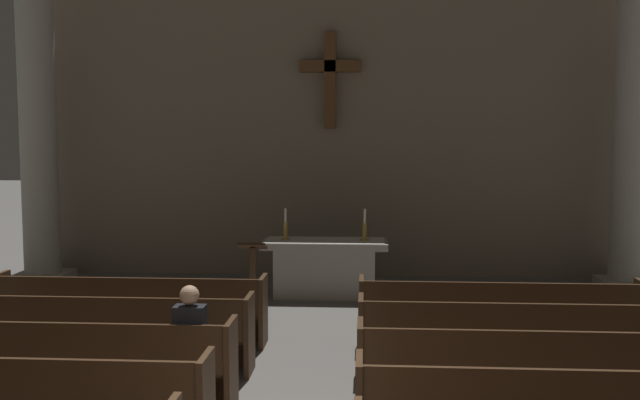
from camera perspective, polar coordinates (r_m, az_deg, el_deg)
name	(u,v)px	position (r m, az deg, el deg)	size (l,w,h in m)	color
pew_left_row_3	(57,362)	(8.05, -20.41, -12.15)	(3.73, 0.50, 0.95)	#422B19
pew_left_row_4	(99,332)	(9.07, -17.42, -10.12)	(3.73, 0.50, 0.95)	#422B19
pew_left_row_5	(130,309)	(10.11, -15.06, -8.48)	(3.73, 0.50, 0.95)	#422B19
pew_right_row_3	(544,372)	(7.60, 17.57, -13.10)	(3.73, 0.50, 0.95)	#422B19
pew_right_row_4	(519,340)	(8.67, 15.73, -10.78)	(3.73, 0.50, 0.95)	#422B19
pew_right_row_5	(500,315)	(9.76, 14.31, -8.96)	(3.73, 0.50, 0.95)	#422B19
column_left_fourth	(38,129)	(14.58, -21.76, 5.32)	(1.03, 1.03, 6.11)	#ADA89E
column_right_fourth	(633,129)	(14.03, 23.91, 5.27)	(1.03, 1.03, 6.11)	#ADA89E
altar	(325,267)	(12.56, 0.40, -5.40)	(2.20, 0.90, 1.01)	#A8A399
candlestick_left	(285,230)	(12.52, -2.80, -2.44)	(0.16, 0.16, 0.56)	#B79338
candlestick_right	(365,231)	(12.44, 3.62, -2.49)	(0.16, 0.16, 0.56)	#B79338
apse_with_cross	(331,99)	(14.42, 0.87, 8.10)	(12.17, 0.48, 7.15)	gray
lectern	(253,279)	(11.51, -5.43, -6.32)	(0.44, 0.36, 1.15)	#422B19
lone_worshipper	(192,343)	(7.57, -10.26, -11.31)	(0.32, 0.43, 1.32)	#26262B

